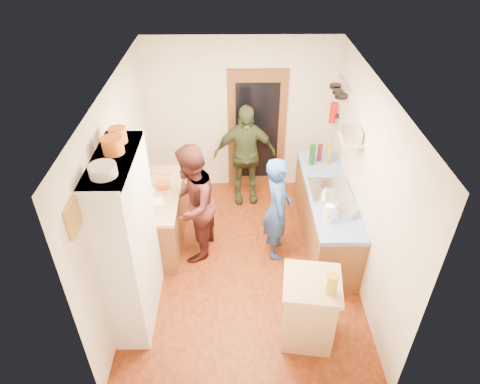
{
  "coord_description": "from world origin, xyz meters",
  "views": [
    {
      "loc": [
        -0.11,
        -4.37,
        4.31
      ],
      "look_at": [
        -0.05,
        0.15,
        1.11
      ],
      "focal_mm": 32.0,
      "sensor_mm": 36.0,
      "label": 1
    }
  ],
  "objects_px": {
    "right_counter_base": "(325,216)",
    "island_base": "(309,311)",
    "person_hob": "(280,210)",
    "person_back": "(246,155)",
    "hutch_body": "(129,243)",
    "person_left": "(195,203)"
  },
  "relations": [
    {
      "from": "hutch_body",
      "to": "island_base",
      "type": "bearing_deg",
      "value": -12.04
    },
    {
      "from": "person_left",
      "to": "island_base",
      "type": "bearing_deg",
      "value": 53.21
    },
    {
      "from": "hutch_body",
      "to": "island_base",
      "type": "height_order",
      "value": "hutch_body"
    },
    {
      "from": "person_hob",
      "to": "island_base",
      "type": "bearing_deg",
      "value": -172.01
    },
    {
      "from": "hutch_body",
      "to": "right_counter_base",
      "type": "distance_m",
      "value": 2.9
    },
    {
      "from": "right_counter_base",
      "to": "person_hob",
      "type": "bearing_deg",
      "value": -157.4
    },
    {
      "from": "person_hob",
      "to": "person_back",
      "type": "bearing_deg",
      "value": 16.97
    },
    {
      "from": "hutch_body",
      "to": "right_counter_base",
      "type": "xyz_separation_m",
      "value": [
        2.5,
        1.3,
        -0.68
      ]
    },
    {
      "from": "person_left",
      "to": "person_back",
      "type": "relative_size",
      "value": 1.02
    },
    {
      "from": "person_hob",
      "to": "person_left",
      "type": "distance_m",
      "value": 1.15
    },
    {
      "from": "person_hob",
      "to": "person_left",
      "type": "height_order",
      "value": "person_left"
    },
    {
      "from": "person_left",
      "to": "person_hob",
      "type": "bearing_deg",
      "value": 98.16
    },
    {
      "from": "right_counter_base",
      "to": "island_base",
      "type": "height_order",
      "value": "island_base"
    },
    {
      "from": "right_counter_base",
      "to": "person_back",
      "type": "distance_m",
      "value": 1.6
    },
    {
      "from": "hutch_body",
      "to": "island_base",
      "type": "xyz_separation_m",
      "value": [
        2.01,
        -0.43,
        -0.67
      ]
    },
    {
      "from": "person_left",
      "to": "hutch_body",
      "type": "bearing_deg",
      "value": -20.98
    },
    {
      "from": "person_left",
      "to": "person_back",
      "type": "height_order",
      "value": "person_left"
    },
    {
      "from": "hutch_body",
      "to": "right_counter_base",
      "type": "relative_size",
      "value": 1.0
    },
    {
      "from": "person_hob",
      "to": "person_left",
      "type": "xyz_separation_m",
      "value": [
        -1.14,
        0.05,
        0.09
      ]
    },
    {
      "from": "island_base",
      "to": "person_hob",
      "type": "height_order",
      "value": "person_hob"
    },
    {
      "from": "person_hob",
      "to": "person_back",
      "type": "relative_size",
      "value": 0.91
    },
    {
      "from": "person_left",
      "to": "person_back",
      "type": "distance_m",
      "value": 1.48
    }
  ]
}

